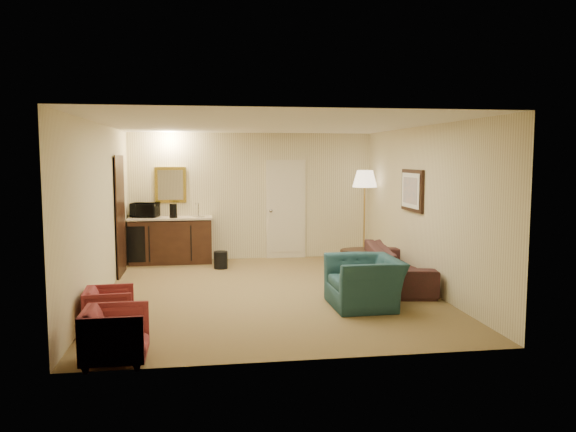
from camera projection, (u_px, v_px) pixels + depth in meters
name	position (u px, v px, depth m)	size (l,w,h in m)	color
ground	(269.00, 292.00, 8.79)	(6.00, 6.00, 0.00)	olive
room_walls	(258.00, 181.00, 9.35)	(5.02, 6.01, 2.61)	beige
wetbar_cabinet	(171.00, 240.00, 11.17)	(1.64, 0.58, 0.92)	#392012
sofa	(397.00, 259.00, 9.25)	(2.21, 0.65, 0.87)	black
teal_armchair	(365.00, 274.00, 7.91)	(1.07, 0.70, 0.94)	#1F454E
rose_chair_near	(109.00, 306.00, 6.85)	(0.56, 0.53, 0.58)	maroon
rose_chair_far	(116.00, 332.00, 5.72)	(0.63, 0.59, 0.65)	maroon
coffee_table	(363.00, 262.00, 10.02)	(0.82, 0.55, 0.47)	black
floor_lamp	(364.00, 216.00, 11.27)	(0.49, 0.49, 1.86)	#B58D3C
waste_bin	(221.00, 260.00, 10.64)	(0.26, 0.26, 0.33)	black
microwave	(145.00, 209.00, 11.10)	(0.51, 0.28, 0.35)	black
coffee_maker	(173.00, 211.00, 11.00)	(0.15, 0.15, 0.27)	black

